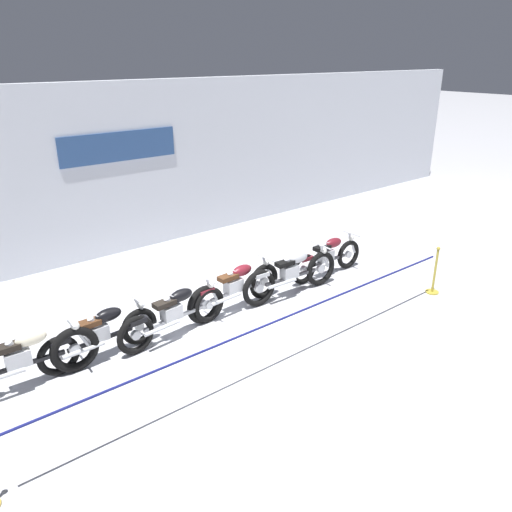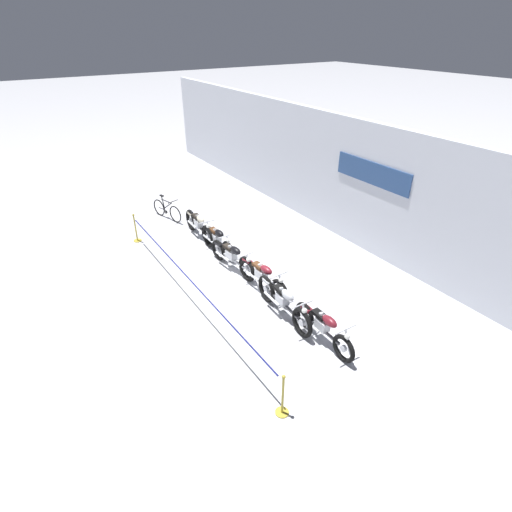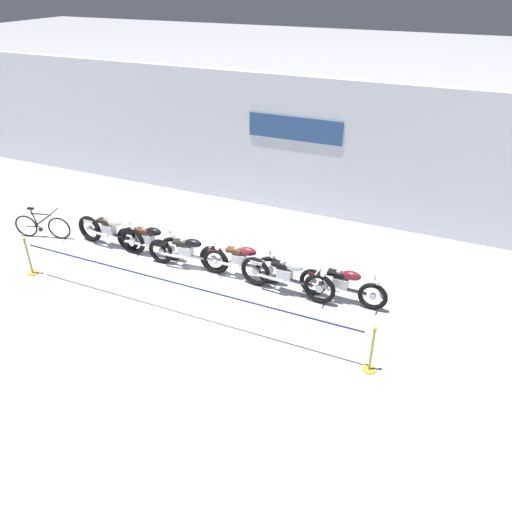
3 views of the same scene
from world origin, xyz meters
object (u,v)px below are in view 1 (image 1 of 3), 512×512
motorcycle_cream_0 (23,361)px  motorcycle_black_2 (174,314)px  motorcycle_black_1 (101,334)px  stanchion_far_left (209,359)px  stanchion_mid_left (434,277)px  motorcycle_maroon_3 (236,288)px  motorcycle_maroon_5 (327,257)px  motorcycle_silver_4 (292,274)px

motorcycle_cream_0 → motorcycle_black_2: 2.55m
motorcycle_black_1 → stanchion_far_left: (0.79, -2.06, 0.27)m
stanchion_far_left → stanchion_mid_left: bearing=0.0°
motorcycle_cream_0 → motorcycle_maroon_3: 4.02m
motorcycle_cream_0 → stanchion_mid_left: (7.77, -2.00, -0.12)m
motorcycle_black_1 → motorcycle_black_2: (1.31, -0.16, 0.01)m
motorcycle_maroon_5 → stanchion_mid_left: size_ratio=2.02×
motorcycle_black_1 → stanchion_mid_left: stanchion_mid_left is taller
motorcycle_cream_0 → motorcycle_maroon_3: size_ratio=1.02×
motorcycle_black_2 → motorcycle_silver_4: 2.78m
motorcycle_black_2 → motorcycle_maroon_5: bearing=2.2°
motorcycle_maroon_5 → stanchion_mid_left: 2.34m
motorcycle_black_2 → motorcycle_silver_4: motorcycle_silver_4 is taller
motorcycle_maroon_5 → motorcycle_maroon_3: bearing=-179.7°
motorcycle_maroon_5 → motorcycle_black_2: bearing=-177.8°
motorcycle_silver_4 → stanchion_far_left: bearing=-151.0°
motorcycle_cream_0 → stanchion_far_left: bearing=-44.5°
stanchion_far_left → stanchion_mid_left: (5.74, 0.00, -0.36)m
motorcycle_silver_4 → motorcycle_black_1: bearing=176.8°
motorcycle_maroon_5 → stanchion_far_left: stanchion_far_left is taller
motorcycle_cream_0 → motorcycle_maroon_3: bearing=0.5°
motorcycle_black_2 → motorcycle_maroon_3: (1.47, 0.14, 0.01)m
motorcycle_black_1 → motorcycle_maroon_5: size_ratio=0.98×
motorcycle_maroon_5 → stanchion_far_left: 5.05m
stanchion_far_left → motorcycle_silver_4: bearing=29.0°
motorcycle_silver_4 → stanchion_far_left: 3.77m
motorcycle_black_1 → motorcycle_maroon_3: bearing=-0.4°
motorcycle_silver_4 → stanchion_mid_left: (2.44, -1.82, -0.13)m
motorcycle_cream_0 → motorcycle_silver_4: bearing=-1.9°
motorcycle_black_2 → stanchion_mid_left: size_ratio=2.17×
motorcycle_black_2 → motorcycle_cream_0: bearing=177.6°
motorcycle_cream_0 → motorcycle_maroon_3: motorcycle_cream_0 is taller
motorcycle_black_2 → motorcycle_maroon_3: 1.48m
stanchion_mid_left → motorcycle_black_2: bearing=160.0°
motorcycle_black_2 → stanchion_far_left: bearing=-105.3°
motorcycle_black_1 → motorcycle_black_2: bearing=-7.0°
motorcycle_cream_0 → motorcycle_silver_4: size_ratio=0.95×
stanchion_mid_left → stanchion_far_left: bearing=-180.0°
motorcycle_black_2 → motorcycle_maroon_3: bearing=5.5°
motorcycle_black_1 → motorcycle_black_2: motorcycle_black_2 is taller
stanchion_far_left → motorcycle_black_2: bearing=74.7°
motorcycle_silver_4 → motorcycle_maroon_5: bearing=9.7°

